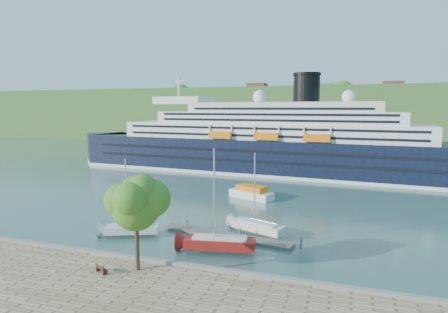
% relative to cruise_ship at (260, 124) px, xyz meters
% --- Properties ---
extents(ground, '(400.00, 400.00, 0.00)m').
position_rel_cruise_ship_xyz_m(ground, '(0.73, -56.66, -11.50)').
color(ground, '#30554F').
rests_on(ground, ground).
extents(far_hillside, '(400.00, 50.00, 24.00)m').
position_rel_cruise_ship_xyz_m(far_hillside, '(0.73, 88.34, 0.50)').
color(far_hillside, '#2F5C25').
rests_on(far_hillside, ground).
extents(quay_coping, '(220.00, 0.50, 0.30)m').
position_rel_cruise_ship_xyz_m(quay_coping, '(0.73, -56.86, -10.35)').
color(quay_coping, slate).
rests_on(quay_coping, promenade).
extents(cruise_ship, '(103.20, 22.34, 22.99)m').
position_rel_cruise_ship_xyz_m(cruise_ship, '(0.00, 0.00, 0.00)').
color(cruise_ship, black).
rests_on(cruise_ship, ground).
extents(park_bench, '(1.44, 1.04, 0.86)m').
position_rel_cruise_ship_xyz_m(park_bench, '(0.03, -60.38, -10.07)').
color(park_bench, '#4E2616').
rests_on(park_bench, promenade).
extents(promenade_tree, '(5.65, 5.65, 9.36)m').
position_rel_cruise_ship_xyz_m(promenade_tree, '(2.65, -58.82, -5.82)').
color(promenade_tree, '#36651A').
rests_on(promenade_tree, promenade).
extents(floating_pontoon, '(16.36, 4.26, 0.36)m').
position_rel_cruise_ship_xyz_m(floating_pontoon, '(6.62, -45.79, -11.32)').
color(floating_pontoon, '#68635C').
rests_on(floating_pontoon, ground).
extents(sailboat_white_near, '(7.18, 4.49, 9.01)m').
position_rel_cruise_ship_xyz_m(sailboat_white_near, '(-4.15, -49.02, -6.99)').
color(sailboat_white_near, silver).
rests_on(sailboat_white_near, ground).
extents(sailboat_red, '(8.51, 3.73, 10.63)m').
position_rel_cruise_ship_xyz_m(sailboat_red, '(7.52, -50.60, -6.18)').
color(sailboat_red, maroon).
rests_on(sailboat_red, ground).
extents(sailboat_white_far, '(7.60, 4.45, 9.48)m').
position_rel_cruise_ship_xyz_m(sailboat_white_far, '(9.95, -43.60, -6.75)').
color(sailboat_white_far, silver).
rests_on(sailboat_white_far, ground).
extents(tender_launch, '(8.28, 5.53, 2.17)m').
position_rel_cruise_ship_xyz_m(tender_launch, '(4.68, -25.86, -10.41)').
color(tender_launch, orange).
rests_on(tender_launch, ground).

